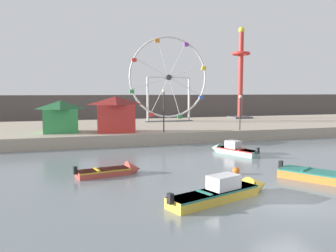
{
  "coord_description": "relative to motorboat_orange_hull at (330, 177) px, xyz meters",
  "views": [
    {
      "loc": [
        -9.72,
        -13.25,
        4.96
      ],
      "look_at": [
        -2.06,
        11.81,
        2.39
      ],
      "focal_mm": 37.65,
      "sensor_mm": 36.0,
      "label": 1
    }
  ],
  "objects": [
    {
      "name": "promenade_lamp_far",
      "position": [
        3.4,
        16.48,
        3.14
      ],
      "size": [
        0.32,
        0.32,
        3.54
      ],
      "color": "#2D2D33",
      "rests_on": "quay_promenade"
    },
    {
      "name": "motorboat_faded_red",
      "position": [
        -11.03,
        5.31,
        -0.06
      ],
      "size": [
        4.16,
        1.86,
        1.08
      ],
      "rotation": [
        0.0,
        0.0,
        0.2
      ],
      "color": "#B24238",
      "rests_on": "ground_plane"
    },
    {
      "name": "promenade_lamp_near",
      "position": [
        -4.6,
        16.72,
        3.45
      ],
      "size": [
        0.32,
        0.32,
        4.08
      ],
      "color": "#2D2D33",
      "rests_on": "quay_promenade"
    },
    {
      "name": "carnival_booth_red_striped",
      "position": [
        -8.95,
        18.37,
        2.58
      ],
      "size": [
        4.12,
        3.18,
        3.44
      ],
      "rotation": [
        0.0,
        0.0,
        -0.09
      ],
      "color": "red",
      "rests_on": "quay_promenade"
    },
    {
      "name": "mooring_buoy_orange",
      "position": [
        -4.03,
        3.21,
        -0.06
      ],
      "size": [
        0.44,
        0.44,
        0.44
      ],
      "primitive_type": "sphere",
      "color": "orange",
      "rests_on": "ground_plane"
    },
    {
      "name": "motorboat_mustard_yellow",
      "position": [
        -6.64,
        -0.94,
        0.07
      ],
      "size": [
        6.12,
        3.1,
        1.42
      ],
      "rotation": [
        0.0,
        0.0,
        0.35
      ],
      "color": "gold",
      "rests_on": "ground_plane"
    },
    {
      "name": "motorboat_orange_hull",
      "position": [
        0.0,
        0.0,
        0.0
      ],
      "size": [
        3.77,
        4.67,
        1.46
      ],
      "rotation": [
        0.0,
        0.0,
        5.29
      ],
      "color": "orange",
      "rests_on": "ground_plane"
    },
    {
      "name": "ground_plane",
      "position": [
        -4.31,
        -2.22,
        -0.28
      ],
      "size": [
        240.0,
        240.0,
        0.0
      ],
      "primitive_type": "plane",
      "color": "slate"
    },
    {
      "name": "drop_tower_red_tower",
      "position": [
        11.2,
        30.84,
        7.25
      ],
      "size": [
        2.8,
        2.8,
        13.16
      ],
      "color": "#BC332D",
      "rests_on": "quay_promenade"
    },
    {
      "name": "distant_town_skyline",
      "position": [
        -4.31,
        43.71,
        1.92
      ],
      "size": [
        140.0,
        3.0,
        4.4
      ],
      "primitive_type": "cube",
      "color": "#564C47",
      "rests_on": "ground_plane"
    },
    {
      "name": "quay_promenade",
      "position": [
        -4.31,
        24.91,
        0.26
      ],
      "size": [
        110.0,
        18.34,
        1.07
      ],
      "primitive_type": "cube",
      "color": "tan",
      "rests_on": "ground_plane"
    },
    {
      "name": "carnival_booth_green_kiosk",
      "position": [
        -14.04,
        19.55,
        2.38
      ],
      "size": [
        3.5,
        3.09,
        3.04
      ],
      "rotation": [
        0.0,
        0.0,
        -0.02
      ],
      "color": "#33934C",
      "rests_on": "quay_promenade"
    },
    {
      "name": "ferris_wheel_white_frame",
      "position": [
        -0.46,
        28.61,
        6.32
      ],
      "size": [
        10.52,
        1.2,
        11.0
      ],
      "color": "silver",
      "rests_on": "quay_promenade"
    },
    {
      "name": "motorboat_seafoam",
      "position": [
        -1.04,
        9.75,
        0.05
      ],
      "size": [
        2.72,
        4.6,
        1.34
      ],
      "rotation": [
        0.0,
        0.0,
        1.97
      ],
      "color": "#93BCAD",
      "rests_on": "ground_plane"
    }
  ]
}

